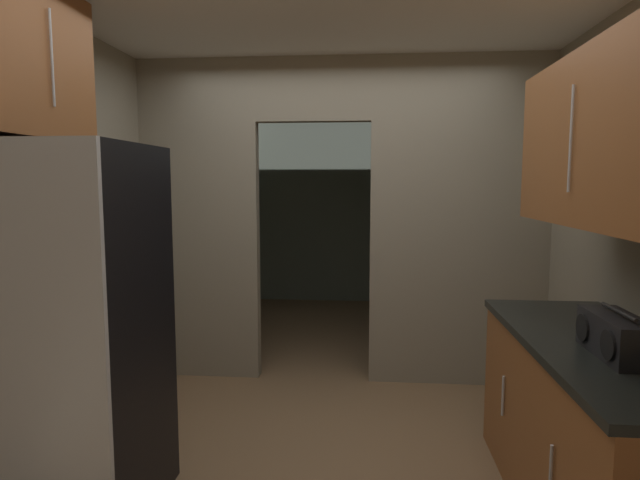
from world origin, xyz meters
TOP-DOWN VIEW (x-y plane):
  - ground at (0.00, 0.00)m, footprint 20.00×20.00m
  - kitchen_overhead_slab at (0.00, 0.43)m, footprint 3.66×6.86m
  - kitchen_partition at (0.06, 1.43)m, footprint 3.26×0.12m
  - adjoining_room_shell at (0.00, 3.43)m, footprint 3.26×3.00m
  - refrigerator at (-1.20, -0.49)m, footprint 0.76×0.79m
  - lower_cabinet_run at (1.29, -0.38)m, footprint 0.68×1.72m
  - upper_cabinet_counterside at (1.29, -0.38)m, footprint 0.36×1.55m
  - upper_cabinet_fridgeside at (-1.45, -0.39)m, footprint 0.36×0.84m
  - boombox at (1.26, -0.59)m, footprint 0.18×0.42m

SIDE VIEW (x-z plane):
  - ground at x=0.00m, z-range 0.00..0.00m
  - lower_cabinet_run at x=1.29m, z-range 0.00..0.89m
  - refrigerator at x=-1.20m, z-range 0.00..1.80m
  - boombox at x=1.26m, z-range 0.88..1.08m
  - adjoining_room_shell at x=0.00m, z-range 0.00..2.59m
  - kitchen_partition at x=0.06m, z-range 0.07..2.67m
  - upper_cabinet_counterside at x=1.29m, z-range 1.42..2.20m
  - upper_cabinet_fridgeside at x=-1.45m, z-range 1.83..2.57m
  - kitchen_overhead_slab at x=0.00m, z-range 2.59..2.65m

